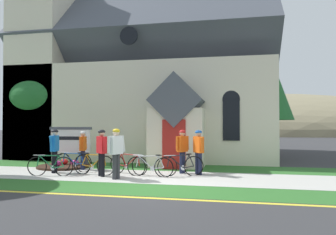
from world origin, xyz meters
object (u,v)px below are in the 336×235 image
Objects in this scene: bicycle_yellow at (181,166)px; cyclist_in_orange_jersey at (102,149)px; cyclist_in_blue_jersey at (116,149)px; cyclist_in_green_jersey at (55,147)px; bicycle_black at (94,164)px; yard_deciduous_tree at (46,98)px; roadside_conifer at (253,64)px; bicycle_green at (51,166)px; cyclist_in_white_jersey at (182,148)px; bicycle_red at (150,166)px; cyclist_in_red_jersey at (199,149)px; church_sign at (71,141)px; bicycle_silver at (73,162)px; cyclist_in_yellow_jersey at (83,147)px; bicycle_orange at (128,164)px.

cyclist_in_orange_jersey reaches higher than bicycle_yellow.
cyclist_in_blue_jersey is 1.03× the size of cyclist_in_green_jersey.
cyclist_in_orange_jersey reaches higher than bicycle_black.
roadside_conifer is at bearing 5.92° from yard_deciduous_tree.
bicycle_green is (-4.73, -0.87, -0.01)m from bicycle_yellow.
cyclist_in_white_jersey is at bearing 16.30° from bicycle_black.
bicycle_green is at bearing -171.58° from bicycle_red.
bicycle_green is 5.53m from cyclist_in_red_jersey.
cyclist_in_green_jersey is at bearing -177.90° from bicycle_yellow.
roadside_conifer reaches higher than yard_deciduous_tree.
roadside_conifer reaches higher than cyclist_in_white_jersey.
church_sign is 0.24× the size of roadside_conifer.
bicycle_silver is at bearing -175.00° from cyclist_in_white_jersey.
church_sign is 5.76m from bicycle_yellow.
yard_deciduous_tree is (-7.51, 5.25, 3.02)m from bicycle_red.
bicycle_red is 3.37m from bicycle_silver.
cyclist_in_red_jersey is (3.89, 0.74, 0.60)m from bicycle_black.
cyclist_in_orange_jersey is (1.91, 0.22, 0.63)m from bicycle_green.
cyclist_in_yellow_jersey is (-1.46, 1.47, -0.07)m from cyclist_in_orange_jersey.
roadside_conifer is at bearing 38.33° from cyclist_in_green_jersey.
roadside_conifer is (4.09, 6.46, 4.79)m from bicycle_red.
bicycle_orange is 0.99× the size of cyclist_in_green_jersey.
bicycle_orange is 2.07m from bicycle_yellow.
bicycle_green is at bearing -137.89° from roadside_conifer.
bicycle_red is 1.05× the size of bicycle_green.
cyclist_in_red_jersey is 7.47m from roadside_conifer.
bicycle_yellow is at bearing -10.96° from cyclist_in_yellow_jersey.
cyclist_in_red_jersey is at bearing 6.49° from bicycle_orange.
cyclist_in_orange_jersey is (-0.76, -0.77, 0.63)m from bicycle_orange.
church_sign is 1.16× the size of bicycle_silver.
bicycle_orange is at bearing -3.09° from bicycle_silver.
cyclist_in_orange_jersey is at bearing -167.14° from bicycle_yellow.
bicycle_green is at bearing -173.41° from cyclist_in_orange_jersey.
cyclist_in_blue_jersey is at bearing -42.77° from yard_deciduous_tree.
yard_deciduous_tree is (-3.87, 5.79, 3.02)m from bicycle_green.
cyclist_in_green_jersey is at bearing -141.67° from roadside_conifer.
church_sign is 5.50m from cyclist_in_white_jersey.
bicycle_orange is 0.96× the size of cyclist_in_blue_jersey.
bicycle_silver is 0.36× the size of yard_deciduous_tree.
bicycle_yellow is at bearing 12.86° from cyclist_in_orange_jersey.
roadside_conifer is 1.73× the size of yard_deciduous_tree.
yard_deciduous_tree is (-8.60, 4.93, 3.01)m from bicycle_yellow.
cyclist_in_yellow_jersey is at bearing 138.78° from cyclist_in_blue_jersey.
bicycle_red is 1.10× the size of cyclist_in_yellow_jersey.
bicycle_black reaches higher than bicycle_green.
cyclist_in_green_jersey is (-0.25, 0.68, 0.63)m from bicycle_green.
bicycle_yellow is (3.28, 0.31, 0.00)m from bicycle_black.
bicycle_red is at bearing -26.77° from church_sign.
bicycle_orange is 2.76m from cyclist_in_red_jersey.
cyclist_in_yellow_jersey is (-4.28, 0.83, 0.55)m from bicycle_yellow.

